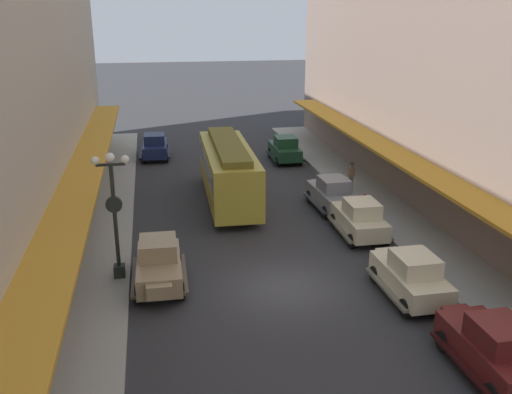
% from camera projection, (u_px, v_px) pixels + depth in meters
% --- Properties ---
extents(ground_plane, '(200.00, 200.00, 0.00)m').
position_uv_depth(ground_plane, '(284.00, 288.00, 22.28)').
color(ground_plane, '#2D2D30').
extents(sidewalk_left, '(3.00, 60.00, 0.15)m').
position_uv_depth(sidewalk_left, '(88.00, 303.00, 20.93)').
color(sidewalk_left, '#99968E').
rests_on(sidewalk_left, ground).
extents(sidewalk_right, '(3.00, 60.00, 0.15)m').
position_uv_depth(sidewalk_right, '(459.00, 270.00, 23.57)').
color(sidewalk_right, '#99968E').
rests_on(sidewalk_right, ground).
extents(parked_car_0, '(2.19, 4.28, 1.84)m').
position_uv_depth(parked_car_0, '(285.00, 148.00, 40.39)').
color(parked_car_0, '#193D23').
rests_on(parked_car_0, ground).
extents(parked_car_1, '(2.27, 4.30, 1.84)m').
position_uv_depth(parked_car_1, '(332.00, 193.00, 30.67)').
color(parked_car_1, slate).
rests_on(parked_car_1, ground).
extents(parked_car_2, '(2.19, 4.28, 1.84)m').
position_uv_depth(parked_car_2, '(411.00, 274.00, 21.27)').
color(parked_car_2, beige).
rests_on(parked_car_2, ground).
extents(parked_car_3, '(2.20, 4.28, 1.84)m').
position_uv_depth(parked_car_3, '(159.00, 263.00, 22.24)').
color(parked_car_3, '#997F5B').
rests_on(parked_car_3, ground).
extents(parked_car_4, '(2.17, 4.27, 1.84)m').
position_uv_depth(parked_car_4, '(494.00, 346.00, 16.74)').
color(parked_car_4, '#591919').
rests_on(parked_car_4, ground).
extents(parked_car_5, '(2.19, 4.28, 1.84)m').
position_uv_depth(parked_car_5, '(360.00, 218.00, 27.04)').
color(parked_car_5, beige).
rests_on(parked_car_5, ground).
extents(parked_car_6, '(2.28, 4.31, 1.84)m').
position_uv_depth(parked_car_6, '(155.00, 146.00, 41.19)').
color(parked_car_6, '#19234C').
rests_on(parked_car_6, ground).
extents(streetcar, '(2.74, 9.66, 3.46)m').
position_uv_depth(streetcar, '(228.00, 170.00, 31.57)').
color(streetcar, gold).
rests_on(streetcar, ground).
extents(lamp_post_with_clock, '(1.42, 0.44, 5.16)m').
position_uv_depth(lamp_post_with_clock, '(114.00, 211.00, 21.97)').
color(lamp_post_with_clock, black).
rests_on(lamp_post_with_clock, sidewalk_left).
extents(fire_hydrant, '(0.24, 0.24, 0.82)m').
position_uv_depth(fire_hydrant, '(365.00, 201.00, 30.55)').
color(fire_hydrant, '#B21E19').
rests_on(fire_hydrant, sidewalk_right).
extents(pedestrian_0, '(0.36, 0.28, 1.67)m').
position_uv_depth(pedestrian_0, '(351.00, 176.00, 33.44)').
color(pedestrian_0, slate).
rests_on(pedestrian_0, sidewalk_right).
extents(pedestrian_2, '(0.36, 0.24, 1.64)m').
position_uv_depth(pedestrian_2, '(86.00, 204.00, 28.72)').
color(pedestrian_2, slate).
rests_on(pedestrian_2, sidewalk_left).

